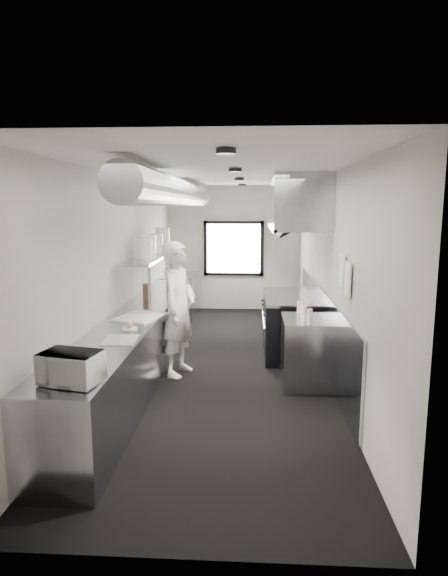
# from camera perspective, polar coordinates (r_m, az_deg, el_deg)

# --- Properties ---
(floor) EXTENTS (3.00, 8.00, 0.01)m
(floor) POSITION_cam_1_polar(r_m,az_deg,el_deg) (7.25, -0.08, -9.17)
(floor) COLOR black
(floor) RESTS_ON ground
(ceiling) EXTENTS (3.00, 8.00, 0.01)m
(ceiling) POSITION_cam_1_polar(r_m,az_deg,el_deg) (6.88, -0.09, 13.48)
(ceiling) COLOR silver
(ceiling) RESTS_ON wall_back
(wall_back) EXTENTS (3.00, 0.02, 2.80)m
(wall_back) POSITION_cam_1_polar(r_m,az_deg,el_deg) (10.90, 1.16, 4.73)
(wall_back) COLOR beige
(wall_back) RESTS_ON floor
(wall_front) EXTENTS (3.00, 0.02, 2.80)m
(wall_front) POSITION_cam_1_polar(r_m,az_deg,el_deg) (3.03, -4.62, -8.57)
(wall_front) COLOR beige
(wall_front) RESTS_ON floor
(wall_left) EXTENTS (0.02, 8.00, 2.80)m
(wall_left) POSITION_cam_1_polar(r_m,az_deg,el_deg) (7.17, -12.14, 1.90)
(wall_left) COLOR beige
(wall_left) RESTS_ON floor
(wall_right) EXTENTS (0.02, 8.00, 2.80)m
(wall_right) POSITION_cam_1_polar(r_m,az_deg,el_deg) (7.00, 12.26, 1.71)
(wall_right) COLOR beige
(wall_right) RESTS_ON floor
(wall_cladding) EXTENTS (0.03, 5.50, 1.10)m
(wall_cladding) POSITION_cam_1_polar(r_m,az_deg,el_deg) (7.45, 11.52, -4.45)
(wall_cladding) COLOR #969AA4
(wall_cladding) RESTS_ON wall_right
(hvac_duct) EXTENTS (0.40, 6.40, 0.40)m
(hvac_duct) POSITION_cam_1_polar(r_m,az_deg,el_deg) (7.34, -5.47, 11.25)
(hvac_duct) COLOR gray
(hvac_duct) RESTS_ON ceiling
(service_window) EXTENTS (1.36, 0.05, 1.25)m
(service_window) POSITION_cam_1_polar(r_m,az_deg,el_deg) (10.87, 1.15, 4.71)
(service_window) COLOR white
(service_window) RESTS_ON wall_back
(exhaust_hood) EXTENTS (0.81, 2.20, 0.88)m
(exhaust_hood) POSITION_cam_1_polar(r_m,az_deg,el_deg) (7.58, 8.66, 9.93)
(exhaust_hood) COLOR #969AA4
(exhaust_hood) RESTS_ON ceiling
(prep_counter) EXTENTS (0.70, 6.00, 0.90)m
(prep_counter) POSITION_cam_1_polar(r_m,az_deg,el_deg) (6.81, -10.11, -6.63)
(prep_counter) COLOR #969AA4
(prep_counter) RESTS_ON floor
(pass_shelf) EXTENTS (0.45, 3.00, 0.68)m
(pass_shelf) POSITION_cam_1_polar(r_m,az_deg,el_deg) (8.05, -8.17, 3.82)
(pass_shelf) COLOR #969AA4
(pass_shelf) RESTS_ON prep_counter
(range) EXTENTS (0.88, 1.60, 0.94)m
(range) POSITION_cam_1_polar(r_m,az_deg,el_deg) (7.81, 7.87, -4.30)
(range) COLOR black
(range) RESTS_ON floor
(bottle_station) EXTENTS (0.65, 0.80, 0.90)m
(bottle_station) POSITION_cam_1_polar(r_m,az_deg,el_deg) (6.48, 9.83, -7.47)
(bottle_station) COLOR #969AA4
(bottle_station) RESTS_ON floor
(far_work_table) EXTENTS (0.70, 1.20, 0.90)m
(far_work_table) POSITION_cam_1_polar(r_m,az_deg,el_deg) (10.35, -5.40, -0.89)
(far_work_table) COLOR #969AA4
(far_work_table) RESTS_ON floor
(notice_sheet_a) EXTENTS (0.02, 0.28, 0.38)m
(notice_sheet_a) POSITION_cam_1_polar(r_m,az_deg,el_deg) (5.80, 13.85, 2.01)
(notice_sheet_a) COLOR white
(notice_sheet_a) RESTS_ON wall_right
(notice_sheet_b) EXTENTS (0.02, 0.28, 0.38)m
(notice_sheet_b) POSITION_cam_1_polar(r_m,az_deg,el_deg) (5.47, 14.49, 1.00)
(notice_sheet_b) COLOR white
(notice_sheet_b) RESTS_ON wall_right
(line_cook) EXTENTS (0.62, 0.78, 1.88)m
(line_cook) POSITION_cam_1_polar(r_m,az_deg,el_deg) (6.69, -5.42, -2.49)
(line_cook) COLOR white
(line_cook) RESTS_ON floor
(microwave) EXTENTS (0.50, 0.42, 0.27)m
(microwave) POSITION_cam_1_polar(r_m,az_deg,el_deg) (4.20, -17.77, -9.02)
(microwave) COLOR silver
(microwave) RESTS_ON prep_counter
(deli_tub_a) EXTENTS (0.16, 0.16, 0.09)m
(deli_tub_a) POSITION_cam_1_polar(r_m,az_deg,el_deg) (4.90, -16.97, -7.38)
(deli_tub_a) COLOR #ADB6A7
(deli_tub_a) RESTS_ON prep_counter
(deli_tub_b) EXTENTS (0.15, 0.15, 0.09)m
(deli_tub_b) POSITION_cam_1_polar(r_m,az_deg,el_deg) (4.79, -18.33, -7.83)
(deli_tub_b) COLOR #ADB6A7
(deli_tub_b) RESTS_ON prep_counter
(newspaper) EXTENTS (0.37, 0.45, 0.01)m
(newspaper) POSITION_cam_1_polar(r_m,az_deg,el_deg) (5.39, -12.21, -6.06)
(newspaper) COLOR silver
(newspaper) RESTS_ON prep_counter
(small_plate) EXTENTS (0.20, 0.20, 0.02)m
(small_plate) POSITION_cam_1_polar(r_m,az_deg,el_deg) (5.84, -11.17, -4.76)
(small_plate) COLOR white
(small_plate) RESTS_ON prep_counter
(pastry) EXTENTS (0.08, 0.08, 0.08)m
(pastry) POSITION_cam_1_polar(r_m,az_deg,el_deg) (5.83, -11.19, -4.29)
(pastry) COLOR tan
(pastry) RESTS_ON small_plate
(cutting_board) EXTENTS (0.68, 0.79, 0.02)m
(cutting_board) POSITION_cam_1_polar(r_m,az_deg,el_deg) (6.42, -9.93, -3.36)
(cutting_board) COLOR silver
(cutting_board) RESTS_ON prep_counter
(knife_block) EXTENTS (0.14, 0.22, 0.22)m
(knife_block) POSITION_cam_1_polar(r_m,az_deg,el_deg) (7.72, -9.28, -0.37)
(knife_block) COLOR brown
(knife_block) RESTS_ON prep_counter
(plate_stack_a) EXTENTS (0.31, 0.31, 0.28)m
(plate_stack_a) POSITION_cam_1_polar(r_m,az_deg,el_deg) (7.34, -9.47, 4.59)
(plate_stack_a) COLOR white
(plate_stack_a) RESTS_ON pass_shelf
(plate_stack_b) EXTENTS (0.28, 0.28, 0.33)m
(plate_stack_b) POSITION_cam_1_polar(r_m,az_deg,el_deg) (7.65, -9.04, 4.98)
(plate_stack_b) COLOR white
(plate_stack_b) RESTS_ON pass_shelf
(plate_stack_c) EXTENTS (0.29, 0.29, 0.32)m
(plate_stack_c) POSITION_cam_1_polar(r_m,az_deg,el_deg) (8.25, -8.08, 5.32)
(plate_stack_c) COLOR white
(plate_stack_c) RESTS_ON pass_shelf
(plate_stack_d) EXTENTS (0.32, 0.32, 0.39)m
(plate_stack_d) POSITION_cam_1_polar(r_m,az_deg,el_deg) (8.77, -7.32, 5.84)
(plate_stack_d) COLOR white
(plate_stack_d) RESTS_ON pass_shelf
(squeeze_bottle_a) EXTENTS (0.07, 0.07, 0.19)m
(squeeze_bottle_a) POSITION_cam_1_polar(r_m,az_deg,el_deg) (6.05, 10.16, -3.38)
(squeeze_bottle_a) COLOR silver
(squeeze_bottle_a) RESTS_ON bottle_station
(squeeze_bottle_b) EXTENTS (0.07, 0.07, 0.19)m
(squeeze_bottle_b) POSITION_cam_1_polar(r_m,az_deg,el_deg) (6.21, 9.54, -3.01)
(squeeze_bottle_b) COLOR silver
(squeeze_bottle_b) RESTS_ON bottle_station
(squeeze_bottle_c) EXTENTS (0.07, 0.07, 0.17)m
(squeeze_bottle_c) POSITION_cam_1_polar(r_m,az_deg,el_deg) (6.37, 9.33, -2.76)
(squeeze_bottle_c) COLOR silver
(squeeze_bottle_c) RESTS_ON bottle_station
(squeeze_bottle_d) EXTENTS (0.08, 0.08, 0.19)m
(squeeze_bottle_d) POSITION_cam_1_polar(r_m,az_deg,el_deg) (6.50, 9.36, -2.41)
(squeeze_bottle_d) COLOR silver
(squeeze_bottle_d) RESTS_ON bottle_station
(squeeze_bottle_e) EXTENTS (0.06, 0.06, 0.17)m
(squeeze_bottle_e) POSITION_cam_1_polar(r_m,az_deg,el_deg) (6.67, 8.93, -2.20)
(squeeze_bottle_e) COLOR silver
(squeeze_bottle_e) RESTS_ON bottle_station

